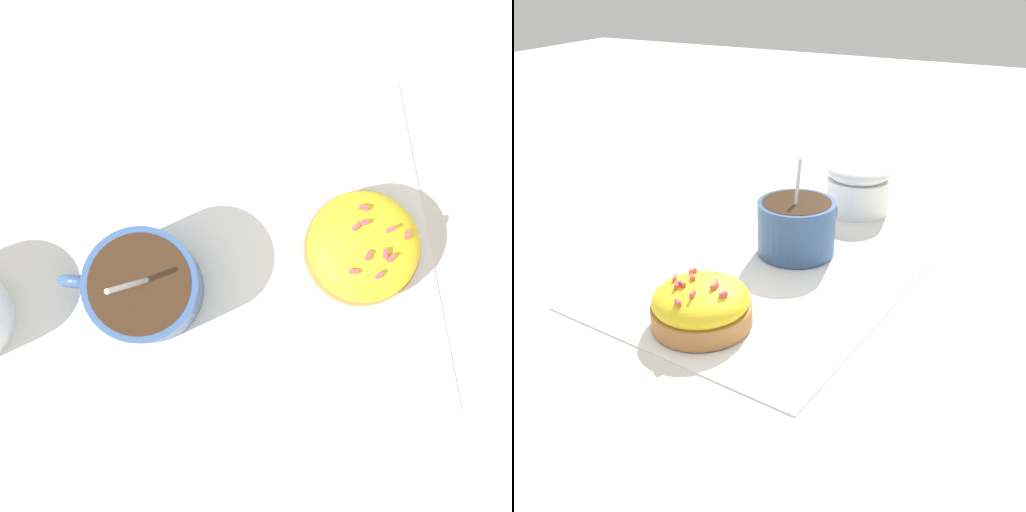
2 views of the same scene
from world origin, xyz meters
TOP-DOWN VIEW (x-y plane):
  - ground_plane at (0.00, 0.00)m, footprint 3.00×3.00m
  - paper_napkin at (0.00, 0.00)m, footprint 0.31×0.30m
  - coffee_cup at (-0.09, 0.01)m, footprint 0.11×0.09m
  - frosted_pastry at (0.08, -0.01)m, footprint 0.09×0.09m
  - sugar_bowl at (-0.24, 0.03)m, footprint 0.08×0.08m

SIDE VIEW (x-z plane):
  - ground_plane at x=0.00m, z-range 0.00..0.00m
  - paper_napkin at x=0.00m, z-range 0.00..0.00m
  - frosted_pastry at x=0.08m, z-range 0.00..0.04m
  - sugar_bowl at x=-0.24m, z-range 0.00..0.07m
  - coffee_cup at x=-0.09m, z-range -0.02..0.09m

